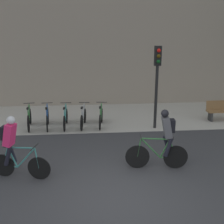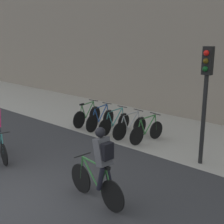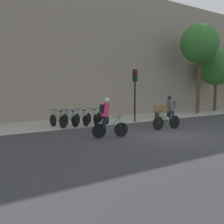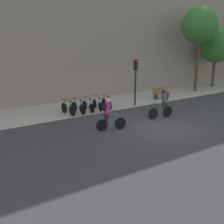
{
  "view_description": "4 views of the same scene",
  "coord_description": "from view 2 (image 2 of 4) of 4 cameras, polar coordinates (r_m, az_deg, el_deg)",
  "views": [
    {
      "loc": [
        -0.67,
        -5.97,
        3.89
      ],
      "look_at": [
        0.16,
        3.6,
        1.12
      ],
      "focal_mm": 45.0,
      "sensor_mm": 36.0,
      "label": 1
    },
    {
      "loc": [
        5.78,
        -3.08,
        3.74
      ],
      "look_at": [
        -0.23,
        3.63,
        1.4
      ],
      "focal_mm": 50.0,
      "sensor_mm": 36.0,
      "label": 2
    },
    {
      "loc": [
        -9.68,
        -8.86,
        2.25
      ],
      "look_at": [
        -1.93,
        1.9,
        1.05
      ],
      "focal_mm": 45.0,
      "sensor_mm": 36.0,
      "label": 3
    },
    {
      "loc": [
        -10.59,
        -10.88,
        4.9
      ],
      "look_at": [
        -1.99,
        1.94,
        0.76
      ],
      "focal_mm": 45.0,
      "sensor_mm": 36.0,
      "label": 4
    }
  ],
  "objects": [
    {
      "name": "cyclist_grey",
      "position": [
        6.82,
        -2.09,
        -9.64
      ],
      "size": [
        1.82,
        0.49,
        1.79
      ],
      "color": "black",
      "rests_on": "ground"
    },
    {
      "name": "parked_bike_2",
      "position": [
        11.72,
        0.46,
        -2.01
      ],
      "size": [
        0.46,
        1.69,
        0.96
      ],
      "color": "black",
      "rests_on": "ground"
    },
    {
      "name": "kerb_strip",
      "position": [
        12.0,
        10.84,
        -3.82
      ],
      "size": [
        44.0,
        4.5,
        0.01
      ],
      "primitive_type": "cube",
      "color": "#A39E93",
      "rests_on": "ground"
    },
    {
      "name": "parked_bike_3",
      "position": [
        11.27,
        3.29,
        -2.72
      ],
      "size": [
        0.46,
        1.65,
        0.96
      ],
      "color": "black",
      "rests_on": "ground"
    },
    {
      "name": "ground",
      "position": [
        7.54,
        -18.1,
        -15.95
      ],
      "size": [
        200.0,
        200.0,
        0.0
      ],
      "primitive_type": "plane",
      "color": "#333335"
    },
    {
      "name": "traffic_light_pole",
      "position": [
        8.93,
        16.78,
        4.88
      ],
      "size": [
        0.26,
        0.3,
        3.35
      ],
      "color": "black",
      "rests_on": "ground"
    },
    {
      "name": "parked_bike_1",
      "position": [
        12.2,
        -2.15,
        -1.3
      ],
      "size": [
        0.46,
        1.71,
        0.97
      ],
      "color": "black",
      "rests_on": "ground"
    },
    {
      "name": "building_facade",
      "position": [
        13.71,
        17.74,
        18.96
      ],
      "size": [
        44.0,
        0.6,
        9.88
      ],
      "primitive_type": "cube",
      "color": "gray",
      "rests_on": "ground"
    },
    {
      "name": "parked_bike_4",
      "position": [
        10.85,
        6.36,
        -3.5
      ],
      "size": [
        0.46,
        1.62,
        0.95
      ],
      "color": "black",
      "rests_on": "ground"
    },
    {
      "name": "parked_bike_0",
      "position": [
        12.71,
        -4.56,
        -0.66
      ],
      "size": [
        0.46,
        1.69,
        0.98
      ],
      "color": "black",
      "rests_on": "ground"
    }
  ]
}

